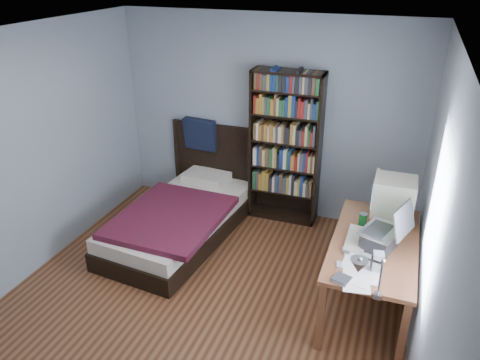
{
  "coord_description": "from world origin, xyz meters",
  "views": [
    {
      "loc": [
        1.58,
        -3.23,
        3.05
      ],
      "look_at": [
        0.12,
        0.78,
        1.01
      ],
      "focal_mm": 35.0,
      "sensor_mm": 36.0,
      "label": 1
    }
  ],
  "objects_px": {
    "crt_monitor": "(393,197)",
    "keyboard": "(356,239)",
    "desk_lamp": "(363,269)",
    "speaker": "(378,262)",
    "bookshelf": "(285,148)",
    "soda_can": "(363,220)",
    "laptop": "(382,237)",
    "desk": "(375,248)",
    "bed": "(183,214)"
  },
  "relations": [
    {
      "from": "crt_monitor",
      "to": "desk_lamp",
      "type": "distance_m",
      "value": 1.63
    },
    {
      "from": "desk_lamp",
      "to": "speaker",
      "type": "xyz_separation_m",
      "value": [
        0.08,
        0.71,
        -0.4
      ]
    },
    {
      "from": "laptop",
      "to": "bookshelf",
      "type": "bearing_deg",
      "value": 130.53
    },
    {
      "from": "bed",
      "to": "soda_can",
      "type": "bearing_deg",
      "value": -9.6
    },
    {
      "from": "keyboard",
      "to": "bed",
      "type": "relative_size",
      "value": 0.2
    },
    {
      "from": "laptop",
      "to": "soda_can",
      "type": "relative_size",
      "value": 3.53
    },
    {
      "from": "bookshelf",
      "to": "desk",
      "type": "bearing_deg",
      "value": -39.28
    },
    {
      "from": "crt_monitor",
      "to": "keyboard",
      "type": "distance_m",
      "value": 0.61
    },
    {
      "from": "desk",
      "to": "soda_can",
      "type": "distance_m",
      "value": 0.44
    },
    {
      "from": "desk",
      "to": "desk_lamp",
      "type": "bearing_deg",
      "value": -90.96
    },
    {
      "from": "crt_monitor",
      "to": "speaker",
      "type": "distance_m",
      "value": 0.91
    },
    {
      "from": "desk",
      "to": "crt_monitor",
      "type": "relative_size",
      "value": 3.33
    },
    {
      "from": "bookshelf",
      "to": "speaker",
      "type": "bearing_deg",
      "value": -55.23
    },
    {
      "from": "desk_lamp",
      "to": "keyboard",
      "type": "bearing_deg",
      "value": 97.03
    },
    {
      "from": "speaker",
      "to": "desk",
      "type": "bearing_deg",
      "value": 86.01
    },
    {
      "from": "desk_lamp",
      "to": "soda_can",
      "type": "bearing_deg",
      "value": 94.87
    },
    {
      "from": "desk",
      "to": "laptop",
      "type": "distance_m",
      "value": 0.66
    },
    {
      "from": "desk_lamp",
      "to": "keyboard",
      "type": "height_order",
      "value": "desk_lamp"
    },
    {
      "from": "desk",
      "to": "desk_lamp",
      "type": "distance_m",
      "value": 1.75
    },
    {
      "from": "speaker",
      "to": "desk_lamp",
      "type": "bearing_deg",
      "value": -104.08
    },
    {
      "from": "desk",
      "to": "laptop",
      "type": "height_order",
      "value": "laptop"
    },
    {
      "from": "laptop",
      "to": "desk_lamp",
      "type": "relative_size",
      "value": 0.78
    },
    {
      "from": "bed",
      "to": "laptop",
      "type": "bearing_deg",
      "value": -16.55
    },
    {
      "from": "desk",
      "to": "crt_monitor",
      "type": "height_order",
      "value": "crt_monitor"
    },
    {
      "from": "desk",
      "to": "bed",
      "type": "bearing_deg",
      "value": 175.13
    },
    {
      "from": "laptop",
      "to": "desk",
      "type": "bearing_deg",
      "value": 96.2
    },
    {
      "from": "desk_lamp",
      "to": "crt_monitor",
      "type": "bearing_deg",
      "value": 85.84
    },
    {
      "from": "desk",
      "to": "laptop",
      "type": "relative_size",
      "value": 3.16
    },
    {
      "from": "soda_can",
      "to": "bed",
      "type": "relative_size",
      "value": 0.06
    },
    {
      "from": "desk_lamp",
      "to": "speaker",
      "type": "bearing_deg",
      "value": 83.59
    },
    {
      "from": "soda_can",
      "to": "crt_monitor",
      "type": "bearing_deg",
      "value": 43.53
    },
    {
      "from": "speaker",
      "to": "soda_can",
      "type": "distance_m",
      "value": 0.7
    },
    {
      "from": "keyboard",
      "to": "soda_can",
      "type": "bearing_deg",
      "value": 86.2
    },
    {
      "from": "soda_can",
      "to": "desk_lamp",
      "type": "bearing_deg",
      "value": -85.13
    },
    {
      "from": "crt_monitor",
      "to": "soda_can",
      "type": "bearing_deg",
      "value": -136.47
    },
    {
      "from": "soda_can",
      "to": "bookshelf",
      "type": "bearing_deg",
      "value": 132.8
    },
    {
      "from": "desk_lamp",
      "to": "soda_can",
      "type": "relative_size",
      "value": 4.54
    },
    {
      "from": "soda_can",
      "to": "laptop",
      "type": "bearing_deg",
      "value": -58.96
    },
    {
      "from": "crt_monitor",
      "to": "laptop",
      "type": "xyz_separation_m",
      "value": [
        -0.04,
        -0.55,
        -0.13
      ]
    },
    {
      "from": "desk",
      "to": "speaker",
      "type": "bearing_deg",
      "value": -86.32
    },
    {
      "from": "bookshelf",
      "to": "bed",
      "type": "bearing_deg",
      "value": -141.74
    },
    {
      "from": "crt_monitor",
      "to": "bed",
      "type": "height_order",
      "value": "crt_monitor"
    },
    {
      "from": "bookshelf",
      "to": "crt_monitor",
      "type": "bearing_deg",
      "value": -35.62
    },
    {
      "from": "desk_lamp",
      "to": "bed",
      "type": "relative_size",
      "value": 0.28
    },
    {
      "from": "crt_monitor",
      "to": "bed",
      "type": "xyz_separation_m",
      "value": [
        -2.34,
        0.13,
        -0.73
      ]
    },
    {
      "from": "desk",
      "to": "laptop",
      "type": "bearing_deg",
      "value": -83.8
    },
    {
      "from": "crt_monitor",
      "to": "desk_lamp",
      "type": "relative_size",
      "value": 0.74
    },
    {
      "from": "crt_monitor",
      "to": "laptop",
      "type": "relative_size",
      "value": 0.95
    },
    {
      "from": "soda_can",
      "to": "desk",
      "type": "bearing_deg",
      "value": 48.77
    },
    {
      "from": "speaker",
      "to": "laptop",
      "type": "bearing_deg",
      "value": 82.4
    }
  ]
}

